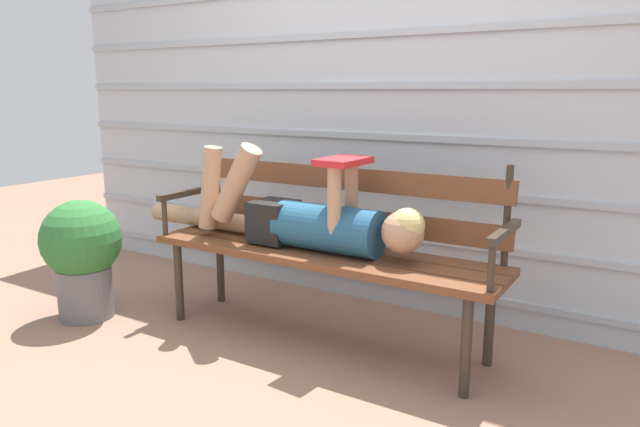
% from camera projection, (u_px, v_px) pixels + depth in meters
% --- Properties ---
extents(ground_plane, '(12.00, 12.00, 0.00)m').
position_uv_depth(ground_plane, '(308.00, 348.00, 2.83)').
color(ground_plane, '#936B56').
extents(house_siding, '(4.76, 0.08, 2.21)m').
position_uv_depth(house_siding, '(384.00, 111.00, 3.25)').
color(house_siding, '#B2BCC6').
rests_on(house_siding, ground).
extents(park_bench, '(1.79, 0.44, 0.91)m').
position_uv_depth(park_bench, '(327.00, 238.00, 2.87)').
color(park_bench, brown).
rests_on(park_bench, ground).
extents(reclining_person, '(1.69, 0.26, 0.50)m').
position_uv_depth(reclining_person, '(302.00, 218.00, 2.84)').
color(reclining_person, '#23567A').
extents(potted_plant, '(0.42, 0.42, 0.65)m').
position_uv_depth(potted_plant, '(82.00, 252.00, 3.14)').
color(potted_plant, slate).
rests_on(potted_plant, ground).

